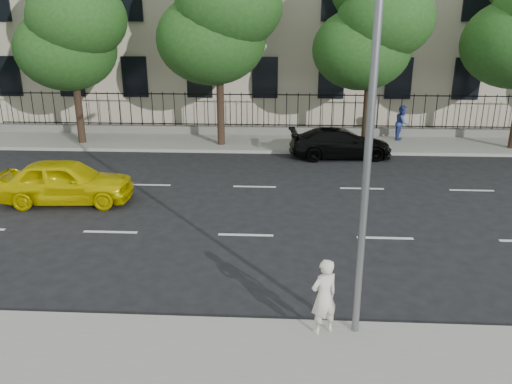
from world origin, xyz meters
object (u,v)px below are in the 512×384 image
(street_light, at_px, (369,65))
(black_sedan, at_px, (340,143))
(yellow_taxi, at_px, (66,181))
(woman_near, at_px, (324,297))

(street_light, distance_m, black_sedan, 14.05)
(yellow_taxi, distance_m, woman_near, 10.97)
(yellow_taxi, bearing_deg, street_light, -131.40)
(black_sedan, relative_size, woman_near, 2.97)
(street_light, distance_m, woman_near, 4.32)
(street_light, bearing_deg, yellow_taxi, 142.59)
(yellow_taxi, bearing_deg, black_sedan, -60.56)
(street_light, relative_size, woman_near, 5.18)
(street_light, height_order, black_sedan, street_light)
(black_sedan, distance_m, woman_near, 14.02)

